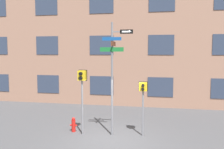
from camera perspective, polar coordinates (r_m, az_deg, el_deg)
ground_plane at (r=10.88m, az=-0.29°, el=-14.82°), size 60.00×60.00×0.00m
building_facade at (r=17.22m, az=4.43°, el=11.35°), size 24.00×0.63×11.14m
street_sign_pole at (r=10.91m, az=0.33°, el=1.34°), size 1.44×0.99×5.00m
pedestrian_signal_left at (r=11.15m, az=-6.88°, el=-2.10°), size 0.40×0.40×2.92m
pedestrian_signal_right at (r=11.04m, az=7.11°, el=-4.32°), size 0.40×0.40×2.41m
fire_hydrant at (r=12.01m, az=-8.79°, el=-11.27°), size 0.34×0.18×0.68m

